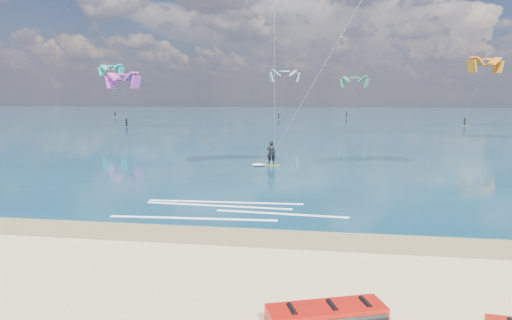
{
  "coord_description": "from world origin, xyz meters",
  "views": [
    {
      "loc": [
        3.99,
        -13.05,
        5.14
      ],
      "look_at": [
        0.76,
        8.0,
        2.16
      ],
      "focal_mm": 32.0,
      "sensor_mm": 36.0,
      "label": 1
    }
  ],
  "objects": [
    {
      "name": "ground",
      "position": [
        0.0,
        40.0,
        0.0
      ],
      "size": [
        320.0,
        320.0,
        0.0
      ],
      "primitive_type": "plane",
      "color": "tan",
      "rests_on": "ground"
    },
    {
      "name": "wet_sand_strip",
      "position": [
        0.0,
        3.0,
        0.0
      ],
      "size": [
        320.0,
        2.4,
        0.01
      ],
      "primitive_type": "cube",
      "color": "olive",
      "rests_on": "ground"
    },
    {
      "name": "sea",
      "position": [
        0.0,
        104.0,
        0.02
      ],
      "size": [
        320.0,
        200.0,
        0.04
      ],
      "primitive_type": "cube",
      "color": "#0B2A3D",
      "rests_on": "ground"
    },
    {
      "name": "kitesurfer_main",
      "position": [
        1.98,
        17.37,
        7.94
      ],
      "size": [
        10.33,
        7.91,
        15.36
      ],
      "rotation": [
        0.0,
        0.0,
        -0.08
      ],
      "color": "gold",
      "rests_on": "sea"
    },
    {
      "name": "shoreline_foam",
      "position": [
        -0.38,
        6.72,
        0.04
      ],
      "size": [
        10.14,
        3.67,
        0.01
      ],
      "color": "white",
      "rests_on": "ground"
    },
    {
      "name": "distant_kites",
      "position": [
        -8.22,
        78.68,
        5.23
      ],
      "size": [
        81.53,
        41.65,
        12.15
      ],
      "color": "#328A53",
      "rests_on": "ground"
    }
  ]
}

